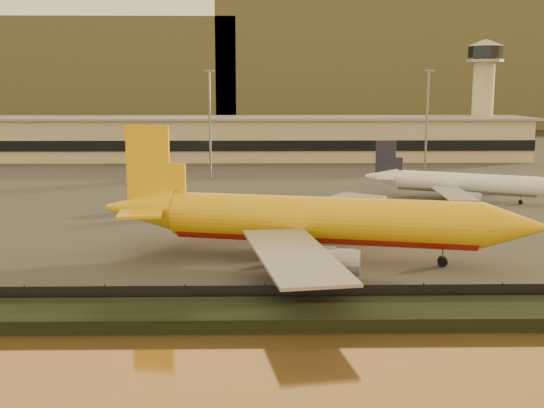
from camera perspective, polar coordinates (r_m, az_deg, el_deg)
The scene contains 12 objects.
ground at distance 81.93m, azimuth -2.07°, elevation -5.80°, with size 900.00×900.00×0.00m, color black.
embankment at distance 65.50m, azimuth -2.34°, elevation -9.25°, with size 320.00×7.00×1.40m, color black.
tarmac at distance 175.25m, azimuth -1.53°, elevation 2.69°, with size 320.00×220.00×0.20m, color #2D2D2D.
perimeter_fence at distance 69.10m, azimuth -2.27°, elevation -7.69°, with size 300.00×0.05×2.20m, color black.
terminal_building at distance 205.64m, azimuth -5.53°, elevation 5.44°, with size 202.00×25.00×12.60m.
control_tower at distance 220.73m, azimuth 17.27°, elevation 9.36°, with size 11.20×11.20×35.50m.
apron_light_masts at distance 154.57m, azimuth 4.00°, elevation 7.50°, with size 152.20×12.20×25.40m.
distant_hills at distance 419.53m, azimuth -4.16°, elevation 11.17°, with size 470.00×160.00×70.00m.
dhl_cargo_jet at distance 86.36m, azimuth 3.60°, elevation -1.42°, with size 56.08×53.96×16.87m.
white_narrowbody_jet at distance 136.11m, azimuth 15.61°, elevation 1.67°, with size 36.32×34.34×11.03m.
gse_vehicle_yellow at distance 105.21m, azimuth -1.34°, elevation -1.65°, with size 3.94×1.77×1.77m, color #EEB10C.
gse_vehicle_white at distance 121.29m, azimuth -10.93°, elevation -0.23°, with size 4.33×1.95×1.95m, color white.
Camera 1 is at (1.52, -78.84, 22.23)m, focal length 45.00 mm.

